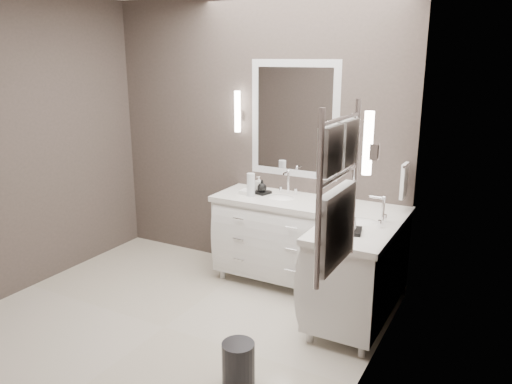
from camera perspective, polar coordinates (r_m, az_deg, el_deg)
The scene contains 19 objects.
floor at distance 4.26m, azimuth -10.43°, elevation -15.00°, with size 3.20×3.00×0.01m, color beige.
wall_back at distance 5.00m, azimuth -0.34°, elevation 6.34°, with size 3.20×0.01×2.70m, color #463D38.
wall_left at distance 4.94m, azimuth -25.96°, elevation 4.69°, with size 0.01×3.00×2.70m, color #463D38.
wall_right at distance 3.03m, azimuth 12.70°, elevation 0.05°, with size 0.01×3.00×2.70m, color #463D38.
vanity_back at distance 4.78m, azimuth 2.81°, elevation -4.85°, with size 1.24×0.59×0.97m.
vanity_right at distance 4.20m, azimuth 11.76°, elevation -8.04°, with size 0.59×1.24×0.97m.
mirror_back at distance 4.76m, azimuth 4.36°, elevation 8.27°, with size 0.90×0.02×1.10m.
mirror_right at distance 3.76m, azimuth 16.04°, elevation 5.85°, with size 0.02×0.90×1.10m.
sconce_back at distance 4.96m, azimuth -2.13°, elevation 9.08°, with size 0.06×0.06×0.40m.
sconce_right at distance 3.21m, azimuth 12.67°, elevation 5.33°, with size 0.06×0.06×0.40m.
towel_bar_corner at distance 4.39m, azimuth 16.59°, elevation 1.31°, with size 0.03×0.22×0.30m.
towel_ladder at distance 2.67m, azimuth 9.24°, elevation -0.91°, with size 0.06×0.58×0.90m.
waste_bin at distance 3.50m, azimuth -2.03°, elevation -19.07°, with size 0.22×0.22×0.31m, color black.
amenity_tray_back at distance 4.80m, azimuth 0.54°, elevation 0.02°, with size 0.18×0.13×0.03m, color black.
amenity_tray_right at distance 3.81m, azimuth 10.95°, elevation -4.39°, with size 0.13×0.18×0.03m, color black.
water_bottle at distance 4.68m, azimuth -0.59°, elevation 0.83°, with size 0.08×0.08×0.22m, color silver.
soap_bottle_a at distance 4.81m, azimuth 0.33°, elevation 1.04°, with size 0.06×0.06×0.13m, color white.
soap_bottle_b at distance 4.75m, azimuth 0.69°, elevation 0.72°, with size 0.09×0.09×0.11m, color black.
soap_bottle_c at distance 3.78m, azimuth 11.01°, elevation -3.16°, with size 0.06×0.06×0.14m, color white.
Camera 1 is at (2.38, -2.83, 2.13)m, focal length 35.00 mm.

